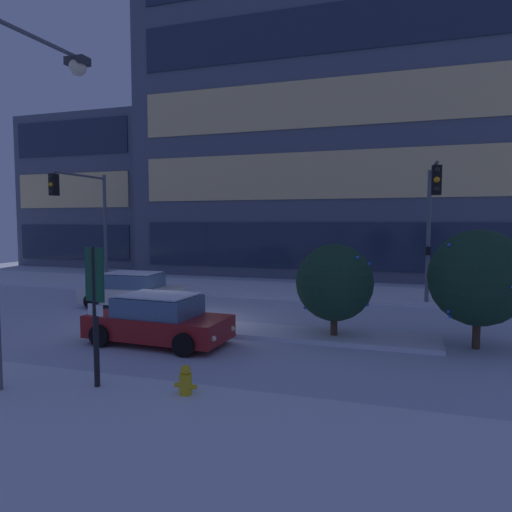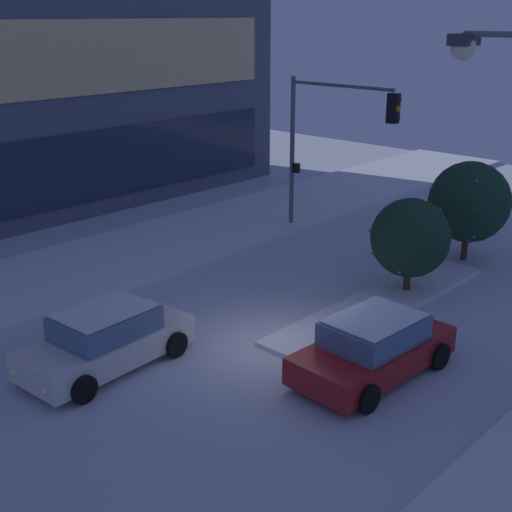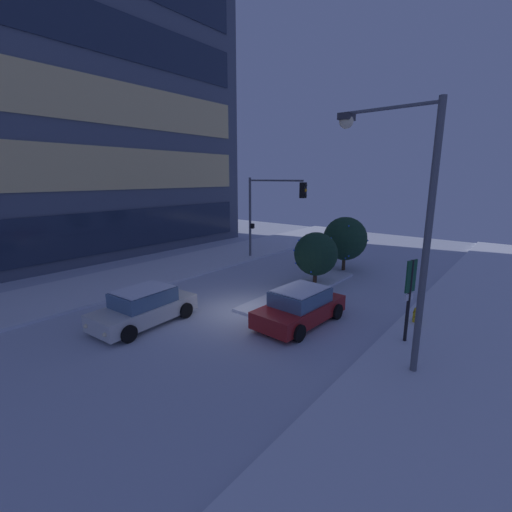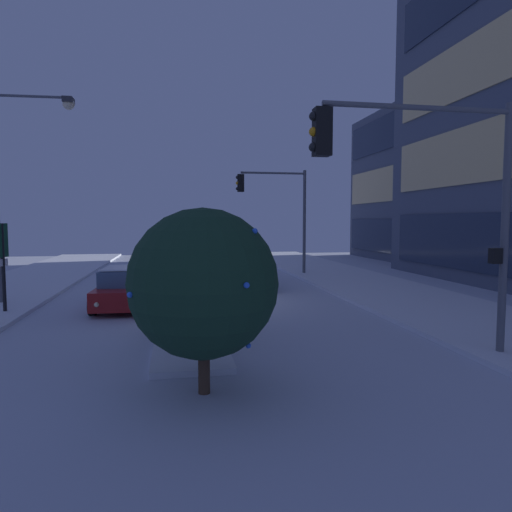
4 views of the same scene
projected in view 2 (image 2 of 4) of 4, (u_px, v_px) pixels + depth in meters
The scene contains 8 objects.
ground at pixel (274, 347), 17.87m from camera, with size 52.00×52.00×0.00m, color silver.
curb_strip_far at pixel (87, 267), 23.30m from camera, with size 52.00×5.20×0.14m, color silver.
median_strip at pixel (381, 303), 20.37m from camera, with size 9.00×1.80×0.14m, color silver.
car_near at pixel (373, 348), 16.28m from camera, with size 4.43×2.26×1.49m.
car_far at pixel (106, 340), 16.66m from camera, with size 4.45×2.23×1.49m.
traffic_light_corner_far_right at pixel (332, 130), 25.46m from camera, with size 0.32×4.82×5.88m.
decorated_tree_median at pixel (469, 202), 23.52m from camera, with size 2.77×2.77×3.45m.
decorated_tree_left_of_median at pixel (410, 238), 20.69m from camera, with size 2.39×2.42×2.99m.
Camera 2 is at (-12.05, -10.65, 8.16)m, focal length 48.60 mm.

